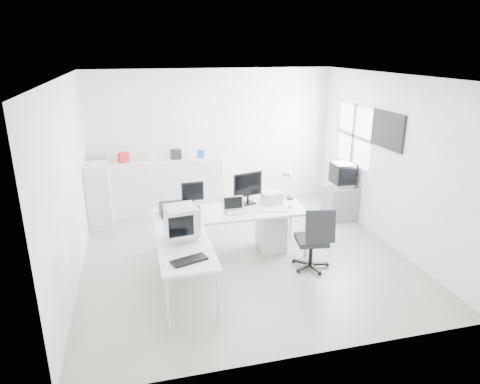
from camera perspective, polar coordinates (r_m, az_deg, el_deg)
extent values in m
cube|color=beige|center=(7.02, 0.40, -8.27)|extent=(5.00, 5.00, 0.01)
cube|color=white|center=(6.26, 0.46, 15.20)|extent=(5.00, 5.00, 0.01)
cube|color=white|center=(8.88, -3.65, 7.10)|extent=(5.00, 0.02, 2.80)
cube|color=white|center=(6.38, -21.87, 1.08)|extent=(0.02, 5.00, 2.80)
cube|color=white|center=(7.51, 19.28, 3.91)|extent=(0.02, 5.00, 2.80)
cube|color=silver|center=(7.11, 4.17, -5.28)|extent=(0.40, 0.50, 0.60)
cube|color=black|center=(6.66, -8.65, -2.22)|extent=(0.47, 0.38, 0.16)
cube|color=silver|center=(6.74, 4.38, -2.42)|extent=(0.47, 0.27, 0.02)
sphere|color=silver|center=(6.87, 6.63, -1.87)|extent=(0.07, 0.07, 0.07)
cube|color=silver|center=(7.07, 4.23, -0.69)|extent=(0.33, 0.28, 0.18)
cube|color=black|center=(5.23, -6.79, -9.01)|extent=(0.47, 0.31, 0.03)
cube|color=slate|center=(8.52, 13.27, -1.39)|extent=(0.60, 0.49, 0.66)
cube|color=silver|center=(8.72, -9.66, 0.84)|extent=(2.18, 0.55, 1.09)
cube|color=red|center=(8.53, -15.26, 4.47)|extent=(0.22, 0.21, 0.18)
cube|color=silver|center=(8.54, -11.90, 4.65)|extent=(0.17, 0.15, 0.15)
cube|color=black|center=(8.57, -8.56, 5.01)|extent=(0.21, 0.20, 0.19)
cube|color=blue|center=(8.63, -5.24, 5.10)|extent=(0.17, 0.16, 0.14)
cylinder|color=silver|center=(8.58, -17.27, 4.51)|extent=(0.07, 0.07, 0.22)
cube|color=silver|center=(8.27, -18.28, -0.44)|extent=(0.42, 0.50, 1.21)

